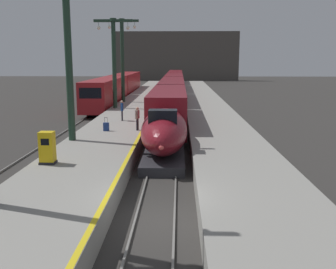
% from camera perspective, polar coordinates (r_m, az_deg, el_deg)
% --- Properties ---
extents(ground_plane, '(260.00, 260.00, 0.00)m').
position_cam_1_polar(ground_plane, '(15.45, -1.92, -12.43)').
color(ground_plane, '#33302D').
extents(platform_left, '(4.80, 110.00, 1.05)m').
position_cam_1_polar(platform_left, '(39.62, -5.55, 2.72)').
color(platform_left, gray).
rests_on(platform_left, ground).
extents(platform_right, '(4.80, 110.00, 1.05)m').
position_cam_1_polar(platform_right, '(39.44, 6.22, 2.67)').
color(platform_right, gray).
rests_on(platform_right, ground).
extents(platform_left_safety_stripe, '(0.20, 107.80, 0.01)m').
position_cam_1_polar(platform_left_safety_stripe, '(39.33, -2.26, 3.48)').
color(platform_left_safety_stripe, yellow).
rests_on(platform_left_safety_stripe, platform_left).
extents(rail_main_left, '(0.08, 110.00, 0.12)m').
position_cam_1_polar(rail_main_left, '(42.13, -0.61, 2.62)').
color(rail_main_left, slate).
rests_on(rail_main_left, ground).
extents(rail_main_right, '(0.08, 110.00, 0.12)m').
position_cam_1_polar(rail_main_right, '(42.10, 1.43, 2.61)').
color(rail_main_right, slate).
rests_on(rail_main_right, ground).
extents(rail_secondary_left, '(0.08, 110.00, 0.12)m').
position_cam_1_polar(rail_secondary_left, '(43.22, -11.42, 2.61)').
color(rail_secondary_left, slate).
rests_on(rail_secondary_left, ground).
extents(rail_secondary_right, '(0.08, 110.00, 0.12)m').
position_cam_1_polar(rail_secondary_right, '(42.90, -9.46, 2.62)').
color(rail_secondary_right, slate).
rests_on(rail_secondary_right, ground).
extents(highspeed_train_main, '(2.92, 76.45, 3.60)m').
position_cam_1_polar(highspeed_train_main, '(57.01, 0.76, 6.71)').
color(highspeed_train_main, maroon).
rests_on(highspeed_train_main, ground).
extents(regional_train_adjacent, '(2.85, 36.60, 3.80)m').
position_cam_1_polar(regional_train_adjacent, '(58.35, -7.27, 6.88)').
color(regional_train_adjacent, maroon).
rests_on(regional_train_adjacent, ground).
extents(station_column_mid, '(4.00, 0.68, 10.10)m').
position_cam_1_polar(station_column_mid, '(25.25, -14.35, 12.70)').
color(station_column_mid, '#1E3828').
rests_on(station_column_mid, platform_left).
extents(station_column_far, '(4.00, 0.68, 9.18)m').
position_cam_1_polar(station_column_far, '(41.81, -7.87, 11.41)').
color(station_column_far, '#1E3828').
rests_on(station_column_far, platform_left).
extents(station_column_distant, '(4.00, 0.68, 9.75)m').
position_cam_1_polar(station_column_distant, '(47.84, -6.66, 11.72)').
color(station_column_distant, '#1E3828').
rests_on(station_column_distant, platform_left).
extents(passenger_near_edge, '(0.29, 0.56, 1.69)m').
position_cam_1_polar(passenger_near_edge, '(28.40, -4.48, 2.60)').
color(passenger_near_edge, '#23232D').
rests_on(passenger_near_edge, platform_left).
extents(passenger_mid_platform, '(0.26, 0.57, 1.69)m').
position_cam_1_polar(passenger_mid_platform, '(33.01, -6.71, 3.72)').
color(passenger_mid_platform, '#23232D').
rests_on(passenger_mid_platform, platform_left).
extents(rolling_suitcase, '(0.40, 0.22, 0.98)m').
position_cam_1_polar(rolling_suitcase, '(28.48, -8.98, 1.13)').
color(rolling_suitcase, navy).
rests_on(rolling_suitcase, platform_left).
extents(ticket_machine_yellow, '(0.76, 0.62, 1.60)m').
position_cam_1_polar(ticket_machine_yellow, '(20.11, -17.14, -2.03)').
color(ticket_machine_yellow, yellow).
rests_on(ticket_machine_yellow, platform_left).
extents(terminus_back_wall, '(36.00, 2.00, 14.00)m').
position_cam_1_polar(terminus_back_wall, '(116.17, 1.25, 11.32)').
color(terminus_back_wall, '#4C4742').
rests_on(terminus_back_wall, ground).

